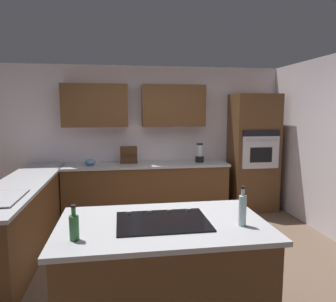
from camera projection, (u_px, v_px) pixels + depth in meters
The scene contains 15 objects.
ground_plane at pixel (167, 258), 3.92m from camera, with size 14.00×14.00×0.00m, color brown.
wall_back at pixel (146, 131), 5.72m from camera, with size 6.00×0.44×2.60m.
lower_cabinets_back at pixel (147, 190), 5.53m from camera, with size 2.80×0.60×0.86m, color brown.
countertop_back at pixel (146, 165), 5.47m from camera, with size 2.84×0.64×0.04m, color #B2B2B7.
lower_cabinets_side at pixel (23, 218), 4.12m from camera, with size 0.60×2.90×0.86m, color brown.
countertop_side at pixel (21, 184), 4.07m from camera, with size 0.64×2.94×0.04m, color #B2B2B7.
island_base at pixel (163, 275), 2.69m from camera, with size 1.65×0.98×0.86m, color brown.
island_top at pixel (163, 224), 2.63m from camera, with size 1.73×1.06×0.04m, color #B2B2B7.
wall_oven at pixel (253, 153), 5.74m from camera, with size 0.80×0.66×2.10m.
cooktop at pixel (162, 221), 2.64m from camera, with size 0.76×0.56×0.03m.
blender at pixel (200, 154), 5.60m from camera, with size 0.15×0.15×0.34m.
mixing_bowl at pixel (90, 162), 5.33m from camera, with size 0.19×0.19×0.11m, color #668CB2.
spice_rack at pixel (129, 155), 5.48m from camera, with size 0.29×0.11×0.30m.
oil_bottle at pixel (74, 226), 2.26m from camera, with size 0.07×0.07×0.26m.
second_bottle at pixel (242, 210), 2.54m from camera, with size 0.06×0.06×0.33m.
Camera 1 is at (0.55, 3.67, 1.83)m, focal length 33.74 mm.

